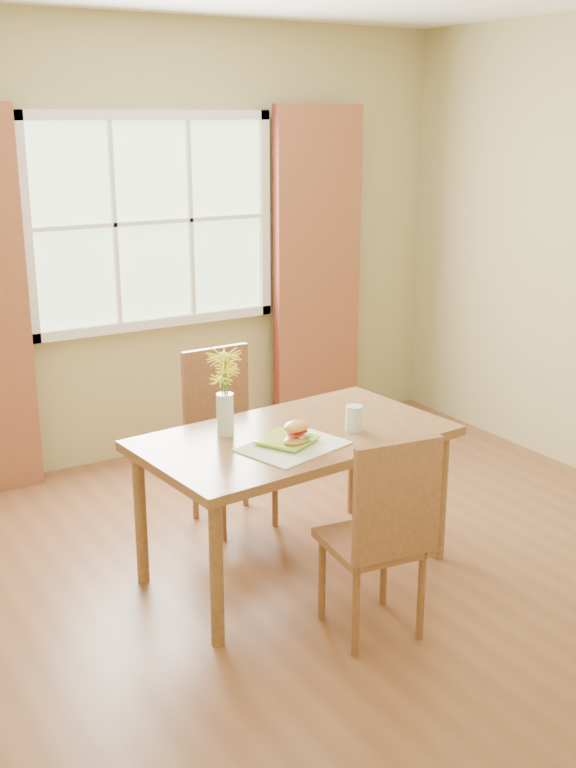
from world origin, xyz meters
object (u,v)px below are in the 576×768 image
(water_glass, at_px, (354,419))
(flower_vase, at_px, (225,382))
(chair_near, at_px, (382,529))
(dining_table, at_px, (295,448))
(chair_far, at_px, (226,428))
(croissant_sandwich, at_px, (297,433))

(water_glass, relative_size, flower_vase, 0.29)
(chair_near, relative_size, water_glass, 7.70)
(chair_near, relative_size, flower_vase, 2.25)
(dining_table, relative_size, chair_far, 1.61)
(croissant_sandwich, relative_size, flower_vase, 0.40)
(dining_table, height_order, flower_vase, flower_vase)
(water_glass, height_order, flower_vase, flower_vase)
(dining_table, distance_m, chair_near, 0.71)
(chair_far, height_order, water_glass, chair_far)
(chair_near, xyz_separation_m, croissant_sandwich, (-0.08, 0.54, 0.27))
(chair_near, distance_m, flower_vase, 1.00)
(dining_table, height_order, chair_far, chair_far)
(water_glass, bearing_deg, croissant_sandwich, -171.09)
(dining_table, relative_size, croissant_sandwich, 9.20)
(dining_table, bearing_deg, water_glass, -26.77)
(water_glass, bearing_deg, chair_far, 108.20)
(dining_table, height_order, chair_near, chair_near)
(chair_near, distance_m, croissant_sandwich, 0.61)
(dining_table, distance_m, flower_vase, 0.46)
(dining_table, height_order, croissant_sandwich, croissant_sandwich)
(croissant_sandwich, bearing_deg, flower_vase, 108.60)
(water_glass, xyz_separation_m, flower_vase, (-0.55, 0.26, 0.20))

